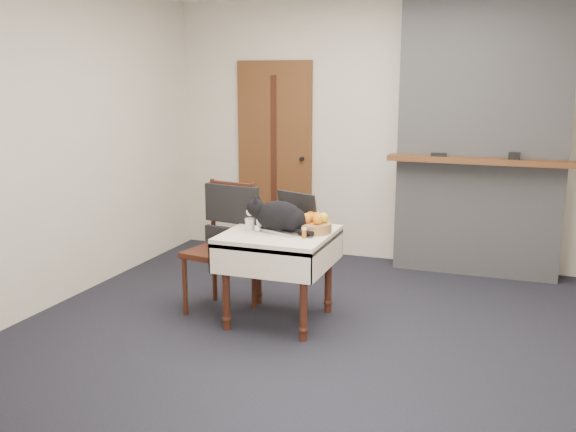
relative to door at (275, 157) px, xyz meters
name	(u,v)px	position (x,y,z in m)	size (l,w,h in m)	color
ground	(328,328)	(1.20, -1.97, -1.00)	(4.50, 4.50, 0.00)	black
room_shell	(349,86)	(1.20, -1.51, 0.76)	(4.52, 4.01, 2.61)	beige
door	(275,157)	(0.00, 0.00, 0.00)	(0.82, 0.10, 2.00)	brown
chimney	(482,136)	(2.10, -0.13, 0.30)	(1.62, 0.48, 2.60)	gray
side_table	(279,247)	(0.80, -1.96, -0.41)	(0.78, 0.78, 0.70)	#391E0F
laptop	(290,221)	(0.85, -1.86, -0.23)	(0.46, 0.43, 0.28)	#B7B7BC
cat	(280,217)	(0.81, -1.96, -0.18)	(0.56, 0.24, 0.27)	black
cream_jar	(250,224)	(0.56, -1.95, -0.26)	(0.07, 0.07, 0.08)	silver
pill_bottle	(304,233)	(1.04, -2.07, -0.26)	(0.04, 0.04, 0.08)	#A75514
fruit_basket	(314,224)	(1.05, -1.88, -0.24)	(0.26, 0.26, 0.15)	#AE7346
desk_clutter	(308,231)	(1.00, -1.88, -0.30)	(0.14, 0.02, 0.01)	black
chair	(226,229)	(0.31, -1.84, -0.34)	(0.53, 0.52, 1.03)	#391E0F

